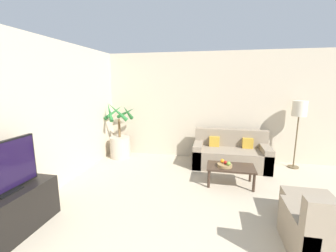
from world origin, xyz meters
TOP-DOWN VIEW (x-y plane):
  - wall_back at (0.00, 6.06)m, footprint 8.55×0.06m
  - wall_left at (-3.50, 3.01)m, footprint 0.06×7.63m
  - tv_console at (-3.18, 2.40)m, footprint 0.48×1.21m
  - television at (-3.18, 2.40)m, footprint 0.18×0.93m
  - potted_palm at (-3.08, 5.58)m, footprint 0.80×0.79m
  - sofa_loveseat at (-0.28, 5.48)m, footprint 1.70×0.79m
  - floor_lamp at (1.16, 5.72)m, footprint 0.31×0.31m
  - coffee_table at (-0.33, 4.50)m, footprint 0.89×0.53m
  - fruit_bowl at (-0.45, 4.46)m, footprint 0.28×0.28m
  - apple_red at (-0.43, 4.46)m, footprint 0.07×0.07m
  - apple_green at (-0.38, 4.40)m, footprint 0.08×0.08m
  - orange_fruit at (-0.49, 4.53)m, footprint 0.08×0.08m
  - armchair at (0.67, 2.78)m, footprint 0.91×0.84m
  - ottoman at (0.70, 3.56)m, footprint 0.66×0.53m

SIDE VIEW (x-z plane):
  - ottoman at x=0.70m, z-range 0.00..0.37m
  - armchair at x=0.67m, z-range -0.16..0.69m
  - sofa_loveseat at x=-0.28m, z-range -0.13..0.70m
  - tv_console at x=-3.18m, z-range 0.00..0.59m
  - coffee_table at x=-0.33m, z-range 0.13..0.50m
  - fruit_bowl at x=-0.45m, z-range 0.37..0.42m
  - potted_palm at x=-3.08m, z-range -0.30..1.18m
  - apple_red at x=-0.43m, z-range 0.42..0.49m
  - apple_green at x=-0.38m, z-range 0.42..0.50m
  - orange_fruit at x=-0.49m, z-range 0.42..0.50m
  - television at x=-3.18m, z-range 0.58..1.25m
  - floor_lamp at x=1.16m, z-range 0.52..2.08m
  - wall_back at x=0.00m, z-range 0.00..2.70m
  - wall_left at x=-3.50m, z-range 0.00..2.70m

